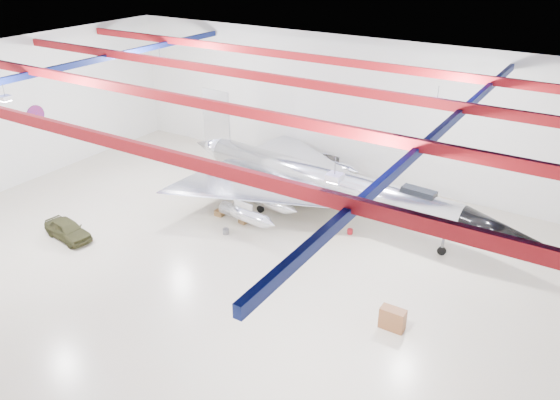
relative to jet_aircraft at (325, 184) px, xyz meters
The scene contains 15 objects.
floor 8.43m from the jet_aircraft, 109.09° to the right, with size 40.00×40.00×0.00m, color beige.
wall_back 8.42m from the jet_aircraft, 109.75° to the left, with size 40.00×40.00×0.00m, color silver.
wall_left 24.10m from the jet_aircraft, 161.36° to the right, with size 30.00×30.00×0.00m, color silver.
ceiling 11.81m from the jet_aircraft, 109.09° to the right, with size 40.00×40.00×0.00m, color #0A0F38.
ceiling_structure 11.33m from the jet_aircraft, 109.09° to the right, with size 39.50×29.50×1.08m.
wall_roundel 23.42m from the jet_aircraft, 165.98° to the right, with size 1.50×1.50×0.10m, color #B21414.
jet_aircraft is the anchor object (origin of this frame).
jeep 17.08m from the jet_aircraft, 136.81° to the right, with size 1.51×3.76×1.28m, color #37381C.
desk 12.54m from the jet_aircraft, 46.06° to the right, with size 1.26×0.63×1.15m, color brown.
crate_ply 7.60m from the jet_aircraft, 147.05° to the right, with size 0.59×0.47×0.41m, color olive.
engine_drum 7.45m from the jet_aircraft, 125.75° to the right, with size 0.41×0.41×0.37m, color #59595B.
parts_bin 3.42m from the jet_aircraft, 51.30° to the right, with size 0.55×0.44×0.39m, color olive.
crate_small 9.97m from the jet_aircraft, behind, with size 0.39×0.31×0.27m, color #59595B.
tool_chest 3.78m from the jet_aircraft, 27.63° to the right, with size 0.37×0.37×0.33m, color maroon.
oil_barrel 6.09m from the jet_aircraft, 135.91° to the right, with size 0.56×0.45×0.39m, color olive.
Camera 1 is at (18.07, -22.56, 17.76)m, focal length 35.00 mm.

